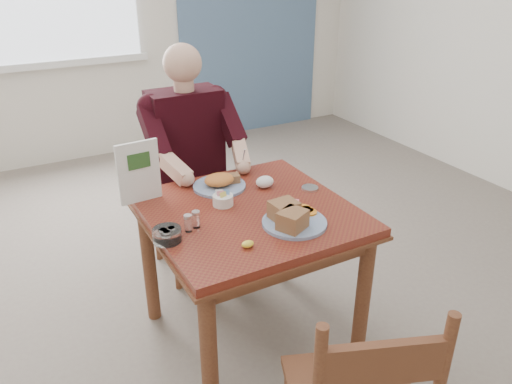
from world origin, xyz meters
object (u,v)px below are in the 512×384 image
near_plate (291,217)px  table (249,230)px  chair_far (189,195)px  far_plate (220,182)px  diner (191,148)px

near_plate → table: bearing=113.1°
chair_far → near_plate: size_ratio=2.68×
near_plate → far_plate: size_ratio=1.12×
diner → table: bearing=-90.0°
chair_far → near_plate: (0.09, -1.01, 0.31)m
table → far_plate: far_plate is taller
diner → near_plate: bearing=-84.3°
table → near_plate: near_plate is taller
near_plate → far_plate: 0.50m
table → far_plate: bearing=93.6°
table → far_plate: (-0.02, 0.28, 0.14)m
table → chair_far: bearing=90.0°
chair_far → diner: (0.00, -0.09, 0.33)m
diner → far_plate: (-0.02, -0.43, -0.03)m
near_plate → far_plate: bearing=102.5°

